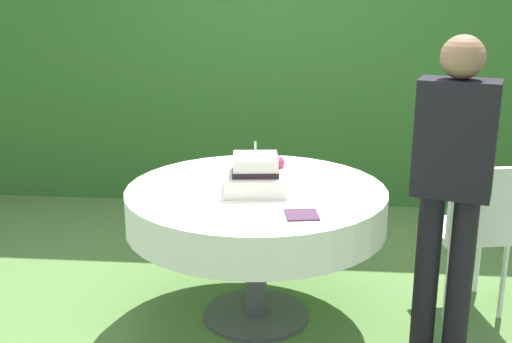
{
  "coord_description": "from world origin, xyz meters",
  "views": [
    {
      "loc": [
        0.29,
        -3.26,
        1.82
      ],
      "look_at": [
        0.0,
        -0.02,
        0.86
      ],
      "focal_mm": 45.07,
      "sensor_mm": 36.0,
      "label": 1
    }
  ],
  "objects_px": {
    "cake_table": "(256,208)",
    "serving_plate_far": "(327,183)",
    "serving_plate_near": "(321,168)",
    "standing_person": "(452,179)",
    "garden_chair": "(475,224)",
    "napkin_stack": "(302,215)",
    "wedding_cake": "(257,175)"
  },
  "relations": [
    {
      "from": "cake_table",
      "to": "serving_plate_far",
      "type": "distance_m",
      "value": 0.41
    },
    {
      "from": "serving_plate_near",
      "to": "standing_person",
      "type": "height_order",
      "value": "standing_person"
    },
    {
      "from": "serving_plate_near",
      "to": "garden_chair",
      "type": "height_order",
      "value": "garden_chair"
    },
    {
      "from": "serving_plate_near",
      "to": "napkin_stack",
      "type": "distance_m",
      "value": 0.81
    },
    {
      "from": "cake_table",
      "to": "wedding_cake",
      "type": "distance_m",
      "value": 0.2
    },
    {
      "from": "wedding_cake",
      "to": "standing_person",
      "type": "distance_m",
      "value": 0.98
    },
    {
      "from": "serving_plate_near",
      "to": "serving_plate_far",
      "type": "relative_size",
      "value": 1.27
    },
    {
      "from": "serving_plate_near",
      "to": "garden_chair",
      "type": "relative_size",
      "value": 0.15
    },
    {
      "from": "wedding_cake",
      "to": "serving_plate_near",
      "type": "xyz_separation_m",
      "value": [
        0.34,
        0.44,
        -0.08
      ]
    },
    {
      "from": "serving_plate_near",
      "to": "garden_chair",
      "type": "distance_m",
      "value": 0.91
    },
    {
      "from": "cake_table",
      "to": "napkin_stack",
      "type": "height_order",
      "value": "napkin_stack"
    },
    {
      "from": "wedding_cake",
      "to": "garden_chair",
      "type": "bearing_deg",
      "value": 9.3
    },
    {
      "from": "wedding_cake",
      "to": "serving_plate_near",
      "type": "distance_m",
      "value": 0.56
    },
    {
      "from": "napkin_stack",
      "to": "garden_chair",
      "type": "relative_size",
      "value": 0.17
    },
    {
      "from": "wedding_cake",
      "to": "garden_chair",
      "type": "height_order",
      "value": "wedding_cake"
    },
    {
      "from": "wedding_cake",
      "to": "cake_table",
      "type": "bearing_deg",
      "value": 98.43
    },
    {
      "from": "wedding_cake",
      "to": "napkin_stack",
      "type": "distance_m",
      "value": 0.44
    },
    {
      "from": "cake_table",
      "to": "standing_person",
      "type": "distance_m",
      "value": 1.04
    },
    {
      "from": "serving_plate_far",
      "to": "serving_plate_near",
      "type": "bearing_deg",
      "value": 96.32
    },
    {
      "from": "garden_chair",
      "to": "standing_person",
      "type": "bearing_deg",
      "value": -118.69
    },
    {
      "from": "garden_chair",
      "to": "napkin_stack",
      "type": "bearing_deg",
      "value": -149.6
    },
    {
      "from": "cake_table",
      "to": "wedding_cake",
      "type": "height_order",
      "value": "wedding_cake"
    },
    {
      "from": "serving_plate_near",
      "to": "napkin_stack",
      "type": "height_order",
      "value": "serving_plate_near"
    },
    {
      "from": "serving_plate_far",
      "to": "garden_chair",
      "type": "relative_size",
      "value": 0.12
    },
    {
      "from": "wedding_cake",
      "to": "serving_plate_far",
      "type": "bearing_deg",
      "value": 20.9
    },
    {
      "from": "serving_plate_far",
      "to": "standing_person",
      "type": "relative_size",
      "value": 0.07
    },
    {
      "from": "cake_table",
      "to": "wedding_cake",
      "type": "bearing_deg",
      "value": -81.57
    },
    {
      "from": "garden_chair",
      "to": "standing_person",
      "type": "height_order",
      "value": "standing_person"
    },
    {
      "from": "garden_chair",
      "to": "wedding_cake",
      "type": "bearing_deg",
      "value": -170.7
    },
    {
      "from": "cake_table",
      "to": "serving_plate_near",
      "type": "distance_m",
      "value": 0.54
    },
    {
      "from": "cake_table",
      "to": "serving_plate_far",
      "type": "height_order",
      "value": "serving_plate_far"
    },
    {
      "from": "serving_plate_near",
      "to": "garden_chair",
      "type": "xyz_separation_m",
      "value": [
        0.85,
        -0.25,
        -0.23
      ]
    }
  ]
}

